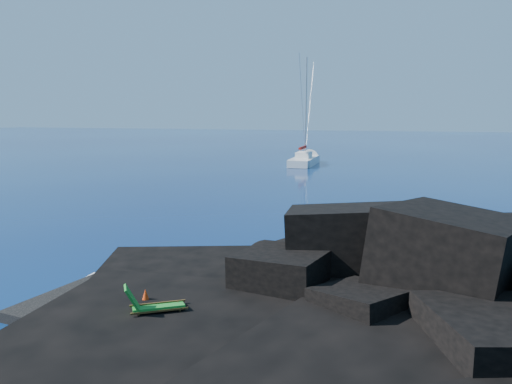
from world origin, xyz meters
TOP-DOWN VIEW (x-y plane):
  - ground at (0.00, 0.00)m, footprint 400.00×400.00m
  - headland at (13.00, 3.00)m, footprint 24.00×24.00m
  - beach at (4.50, 0.50)m, footprint 9.08×6.86m
  - surf_foam at (5.00, 5.00)m, footprint 10.00×8.00m
  - sailboat at (-3.44, 51.31)m, footprint 3.85×13.68m
  - deck_chair at (5.13, -0.77)m, footprint 1.90×1.68m
  - towel at (2.19, -0.40)m, footprint 1.68×0.85m
  - sunbather at (2.19, -0.40)m, footprint 1.59×0.51m
  - marker_cone at (4.26, -0.11)m, footprint 0.54×0.54m

SIDE VIEW (x-z plane):
  - ground at x=0.00m, z-range 0.00..0.00m
  - headland at x=13.00m, z-range -1.80..1.80m
  - beach at x=4.50m, z-range -0.35..0.35m
  - surf_foam at x=5.00m, z-range -0.03..0.03m
  - sailboat at x=-3.44m, z-range -7.08..7.08m
  - towel at x=2.19m, z-range 0.35..0.39m
  - sunbather at x=2.19m, z-range 0.39..0.64m
  - marker_cone at x=4.26m, z-range 0.35..0.97m
  - deck_chair at x=5.13m, z-range 0.35..1.57m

